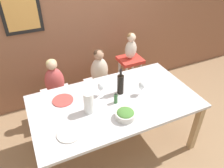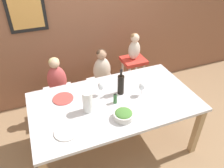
% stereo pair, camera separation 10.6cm
% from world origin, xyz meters
% --- Properties ---
extents(ground_plane, '(14.00, 14.00, 0.00)m').
position_xyz_m(ground_plane, '(0.00, 0.00, 0.00)').
color(ground_plane, '#9E7A56').
extents(wall_back, '(10.00, 0.09, 2.70)m').
position_xyz_m(wall_back, '(-0.00, 1.25, 1.35)').
color(wall_back, '#8E5B42').
rests_on(wall_back, ground_plane).
extents(dining_table, '(1.87, 1.04, 0.74)m').
position_xyz_m(dining_table, '(0.00, 0.00, 0.66)').
color(dining_table, silver).
rests_on(dining_table, ground_plane).
extents(chair_far_left, '(0.40, 0.37, 0.46)m').
position_xyz_m(chair_far_left, '(-0.52, 0.78, 0.38)').
color(chair_far_left, silver).
rests_on(chair_far_left, ground_plane).
extents(chair_far_center, '(0.40, 0.37, 0.46)m').
position_xyz_m(chair_far_center, '(0.13, 0.78, 0.38)').
color(chair_far_center, silver).
rests_on(chair_far_center, ground_plane).
extents(chair_right_highchair, '(0.34, 0.32, 0.75)m').
position_xyz_m(chair_right_highchair, '(0.63, 0.78, 0.57)').
color(chair_right_highchair, silver).
rests_on(chair_right_highchair, ground_plane).
extents(person_child_left, '(0.26, 0.19, 0.53)m').
position_xyz_m(person_child_left, '(-0.52, 0.78, 0.71)').
color(person_child_left, '#C64C4C').
rests_on(person_child_left, chair_far_left).
extents(person_child_center, '(0.26, 0.19, 0.53)m').
position_xyz_m(person_child_center, '(0.13, 0.78, 0.71)').
color(person_child_center, beige).
rests_on(person_child_center, chair_far_center).
extents(person_baby_right, '(0.18, 0.13, 0.40)m').
position_xyz_m(person_baby_right, '(0.63, 0.78, 0.96)').
color(person_baby_right, beige).
rests_on(person_baby_right, chair_right_highchair).
extents(wine_bottle, '(0.08, 0.08, 0.32)m').
position_xyz_m(wine_bottle, '(0.12, 0.11, 0.86)').
color(wine_bottle, black).
rests_on(wine_bottle, dining_table).
extents(paper_towel_roll, '(0.11, 0.11, 0.24)m').
position_xyz_m(paper_towel_roll, '(-0.32, -0.05, 0.86)').
color(paper_towel_roll, white).
rests_on(paper_towel_roll, dining_table).
extents(wine_glass_near, '(0.07, 0.07, 0.17)m').
position_xyz_m(wine_glass_near, '(0.33, -0.02, 0.85)').
color(wine_glass_near, white).
rests_on(wine_glass_near, dining_table).
extents(wine_glass_far, '(0.07, 0.07, 0.17)m').
position_xyz_m(wine_glass_far, '(-0.10, 0.16, 0.85)').
color(wine_glass_far, white).
rests_on(wine_glass_far, dining_table).
extents(salad_bowl_large, '(0.21, 0.21, 0.09)m').
position_xyz_m(salad_bowl_large, '(-0.02, -0.29, 0.78)').
color(salad_bowl_large, silver).
rests_on(salad_bowl_large, dining_table).
extents(dinner_plate_front_left, '(0.23, 0.23, 0.01)m').
position_xyz_m(dinner_plate_front_left, '(-0.61, -0.27, 0.74)').
color(dinner_plate_front_left, silver).
rests_on(dinner_plate_front_left, dining_table).
extents(dinner_plate_back_left, '(0.23, 0.23, 0.01)m').
position_xyz_m(dinner_plate_back_left, '(-0.53, 0.25, 0.74)').
color(dinner_plate_back_left, '#D14C47').
rests_on(dinner_plate_back_left, dining_table).
extents(condiment_bottle_hot_sauce, '(0.04, 0.04, 0.14)m').
position_xyz_m(condiment_bottle_hot_sauce, '(-0.01, -0.03, 0.80)').
color(condiment_bottle_hot_sauce, '#336633').
rests_on(condiment_bottle_hot_sauce, dining_table).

